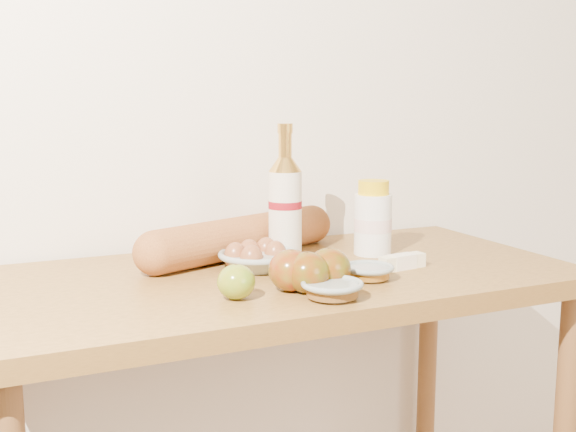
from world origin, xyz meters
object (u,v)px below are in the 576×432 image
at_px(bourbon_bottle, 285,205).
at_px(cream_bottle, 373,220).
at_px(table, 282,329).
at_px(egg_bowl, 258,258).
at_px(baguette, 241,237).

relative_size(bourbon_bottle, cream_bottle, 1.77).
xyz_separation_m(table, bourbon_bottle, (0.05, 0.09, 0.24)).
bearing_deg(table, bourbon_bottle, 62.20).
relative_size(cream_bottle, egg_bowl, 0.80).
distance_m(bourbon_bottle, cream_bottle, 0.21).
xyz_separation_m(bourbon_bottle, cream_bottle, (0.21, -0.03, -0.04)).
bearing_deg(table, baguette, 100.32).
xyz_separation_m(egg_bowl, baguette, (0.01, 0.12, 0.02)).
relative_size(cream_bottle, baguette, 0.31).
bearing_deg(baguette, table, -100.61).
distance_m(bourbon_bottle, egg_bowl, 0.14).
relative_size(table, bourbon_bottle, 4.03).
height_order(bourbon_bottle, baguette, bourbon_bottle).
bearing_deg(table, cream_bottle, 14.40).
height_order(egg_bowl, baguette, baguette).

